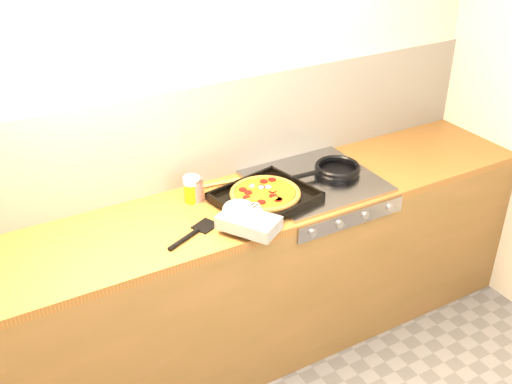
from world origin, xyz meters
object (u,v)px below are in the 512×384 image
frying_pan (337,169)px  juice_glass (192,189)px  pizza_on_tray (260,201)px  tomato_can (195,189)px

frying_pan → juice_glass: juice_glass is taller
pizza_on_tray → juice_glass: juice_glass is taller
frying_pan → juice_glass: bearing=170.5°
pizza_on_tray → frying_pan: (0.51, 0.10, -0.01)m
pizza_on_tray → tomato_can: (-0.22, 0.23, 0.01)m
pizza_on_tray → juice_glass: (-0.24, 0.23, 0.02)m
pizza_on_tray → juice_glass: 0.33m
pizza_on_tray → tomato_can: tomato_can is taller
juice_glass → tomato_can: bearing=7.3°
frying_pan → tomato_can: (-0.73, 0.13, 0.02)m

